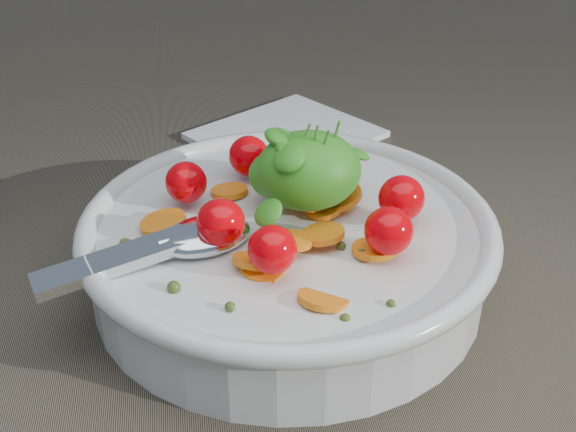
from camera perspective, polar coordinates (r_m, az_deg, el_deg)
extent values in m
plane|color=brown|center=(0.50, -2.40, -6.59)|extent=(6.00, 6.00, 0.00)
cylinder|color=silver|center=(0.49, 0.00, -3.03)|extent=(0.26, 0.26, 0.05)
torus|color=silver|center=(0.48, 0.00, -0.50)|extent=(0.28, 0.28, 0.01)
cylinder|color=silver|center=(0.51, 0.00, -5.14)|extent=(0.13, 0.13, 0.01)
cylinder|color=brown|center=(0.49, 0.00, -3.03)|extent=(0.24, 0.24, 0.04)
cylinder|color=orange|center=(0.53, 1.79, 2.91)|extent=(0.03, 0.03, 0.01)
cylinder|color=orange|center=(0.56, 1.90, 3.93)|extent=(0.03, 0.03, 0.01)
cylinder|color=orange|center=(0.50, 1.59, 1.32)|extent=(0.04, 0.04, 0.02)
cylinder|color=orange|center=(0.45, 0.35, -1.93)|extent=(0.03, 0.03, 0.01)
cylinder|color=orange|center=(0.48, -9.85, -0.50)|extent=(0.04, 0.04, 0.01)
cylinder|color=orange|center=(0.45, 2.78, -1.43)|extent=(0.04, 0.04, 0.01)
cylinder|color=orange|center=(0.43, -2.86, -4.90)|extent=(0.05, 0.05, 0.01)
cylinder|color=orange|center=(0.41, 2.79, -6.59)|extent=(0.03, 0.03, 0.02)
cylinder|color=orange|center=(0.52, -4.66, 1.97)|extent=(0.03, 0.03, 0.01)
cylinder|color=orange|center=(0.50, 3.26, 1.00)|extent=(0.04, 0.04, 0.01)
cylinder|color=orange|center=(0.45, 6.89, -2.59)|extent=(0.04, 0.04, 0.01)
cylinder|color=orange|center=(0.50, 3.93, 1.51)|extent=(0.05, 0.05, 0.02)
cylinder|color=orange|center=(0.43, -1.95, -3.94)|extent=(0.04, 0.04, 0.01)
cylinder|color=orange|center=(0.55, 2.75, 3.82)|extent=(0.03, 0.03, 0.01)
cylinder|color=orange|center=(0.43, -2.61, -3.56)|extent=(0.03, 0.03, 0.02)
cylinder|color=orange|center=(0.49, 2.87, 0.70)|extent=(0.04, 0.04, 0.01)
cylinder|color=orange|center=(0.54, 4.62, 2.84)|extent=(0.04, 0.04, 0.01)
sphere|color=#3E4F1A|center=(0.54, 2.73, 3.08)|extent=(0.01, 0.01, 0.01)
sphere|color=#3E4F1A|center=(0.49, -5.31, -0.06)|extent=(0.01, 0.01, 0.01)
sphere|color=#3E4F1A|center=(0.47, -3.88, -1.06)|extent=(0.01, 0.01, 0.01)
sphere|color=#3E4F1A|center=(0.52, -8.44, 2.63)|extent=(0.01, 0.01, 0.01)
sphere|color=#3E4F1A|center=(0.44, 5.82, -3.07)|extent=(0.01, 0.01, 0.01)
sphere|color=#3E4F1A|center=(0.40, -4.61, -7.16)|extent=(0.01, 0.01, 0.01)
sphere|color=#3E4F1A|center=(0.40, 4.51, -8.10)|extent=(0.01, 0.01, 0.01)
sphere|color=#3E4F1A|center=(0.51, 0.52, 1.28)|extent=(0.01, 0.01, 0.01)
sphere|color=#3E4F1A|center=(0.46, -12.73, -2.17)|extent=(0.01, 0.01, 0.01)
sphere|color=#3E4F1A|center=(0.42, -9.01, -5.59)|extent=(0.01, 0.01, 0.01)
sphere|color=#3E4F1A|center=(0.41, 8.12, -6.90)|extent=(0.01, 0.01, 0.01)
sphere|color=#3E4F1A|center=(0.55, 1.82, 4.40)|extent=(0.01, 0.01, 0.01)
sphere|color=#3E4F1A|center=(0.45, 4.22, -2.38)|extent=(0.01, 0.01, 0.01)
sphere|color=#3E4F1A|center=(0.46, -9.33, -1.92)|extent=(0.01, 0.01, 0.01)
sphere|color=#3E4F1A|center=(0.53, -1.91, 3.40)|extent=(0.01, 0.01, 0.01)
sphere|color=#DE0007|center=(0.47, 8.95, 1.38)|extent=(0.03, 0.03, 0.03)
sphere|color=#DE0007|center=(0.51, 3.29, 3.64)|extent=(0.03, 0.03, 0.03)
sphere|color=#DE0007|center=(0.53, -3.11, 4.77)|extent=(0.03, 0.03, 0.03)
sphere|color=#DE0007|center=(0.50, -8.06, 2.66)|extent=(0.03, 0.03, 0.03)
sphere|color=#DE0007|center=(0.44, -5.33, -0.52)|extent=(0.03, 0.03, 0.03)
sphere|color=#DE0007|center=(0.42, -1.25, -2.67)|extent=(0.03, 0.03, 0.03)
sphere|color=#DE0007|center=(0.44, 7.96, -1.17)|extent=(0.03, 0.03, 0.03)
ellipsoid|color=green|center=(0.48, 1.64, 3.63)|extent=(0.07, 0.06, 0.05)
ellipsoid|color=green|center=(0.49, -0.76, 3.28)|extent=(0.04, 0.04, 0.03)
ellipsoid|color=green|center=(0.49, 1.31, 5.59)|extent=(0.03, 0.03, 0.01)
ellipsoid|color=green|center=(0.45, 0.11, 4.59)|extent=(0.02, 0.02, 0.02)
ellipsoid|color=green|center=(0.53, -0.66, 4.81)|extent=(0.02, 0.03, 0.02)
ellipsoid|color=green|center=(0.51, 3.66, 4.46)|extent=(0.03, 0.03, 0.02)
ellipsoid|color=green|center=(0.47, 2.46, 3.99)|extent=(0.03, 0.02, 0.02)
ellipsoid|color=green|center=(0.47, 1.41, 5.37)|extent=(0.02, 0.03, 0.01)
ellipsoid|color=green|center=(0.47, 0.70, 4.91)|extent=(0.02, 0.02, 0.02)
ellipsoid|color=green|center=(0.47, -0.41, 6.08)|extent=(0.03, 0.03, 0.02)
ellipsoid|color=green|center=(0.45, -1.57, 0.28)|extent=(0.02, 0.03, 0.02)
ellipsoid|color=green|center=(0.50, 5.59, 4.91)|extent=(0.02, 0.02, 0.01)
ellipsoid|color=green|center=(0.50, 1.23, 4.98)|extent=(0.03, 0.02, 0.02)
ellipsoid|color=green|center=(0.47, 2.83, 4.09)|extent=(0.03, 0.04, 0.02)
ellipsoid|color=green|center=(0.47, 1.88, 3.76)|extent=(0.02, 0.02, 0.02)
ellipsoid|color=green|center=(0.47, 1.02, 5.05)|extent=(0.03, 0.03, 0.02)
ellipsoid|color=green|center=(0.47, 2.26, 3.70)|extent=(0.03, 0.03, 0.02)
ellipsoid|color=green|center=(0.48, 3.21, 3.89)|extent=(0.03, 0.03, 0.02)
ellipsoid|color=green|center=(0.46, 0.48, 4.86)|extent=(0.03, 0.03, 0.02)
ellipsoid|color=green|center=(0.47, 1.68, 4.98)|extent=(0.03, 0.03, 0.02)
ellipsoid|color=green|center=(0.48, 0.97, 4.01)|extent=(0.02, 0.02, 0.01)
ellipsoid|color=green|center=(0.47, -0.45, 4.48)|extent=(0.03, 0.02, 0.02)
ellipsoid|color=green|center=(0.48, 4.43, 4.69)|extent=(0.03, 0.03, 0.02)
ellipsoid|color=green|center=(0.46, 1.70, 3.02)|extent=(0.02, 0.02, 0.01)
ellipsoid|color=green|center=(0.45, 0.49, 3.71)|extent=(0.02, 0.01, 0.02)
cylinder|color=#4C8C33|center=(0.46, 2.50, 4.59)|extent=(0.01, 0.01, 0.04)
cylinder|color=#4C8C33|center=(0.47, 3.39, 5.12)|extent=(0.01, 0.01, 0.05)
cylinder|color=#4C8C33|center=(0.46, 1.83, 4.63)|extent=(0.01, 0.00, 0.05)
cylinder|color=#4C8C33|center=(0.47, 0.91, 4.83)|extent=(0.02, 0.00, 0.04)
ellipsoid|color=silver|center=(0.46, -6.60, -1.57)|extent=(0.07, 0.06, 0.02)
cube|color=silver|center=(0.45, -12.38, -3.11)|extent=(0.12, 0.06, 0.02)
cylinder|color=silver|center=(0.45, -8.89, -2.05)|extent=(0.02, 0.02, 0.01)
cube|color=white|center=(0.72, -0.16, 6.44)|extent=(0.21, 0.20, 0.01)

